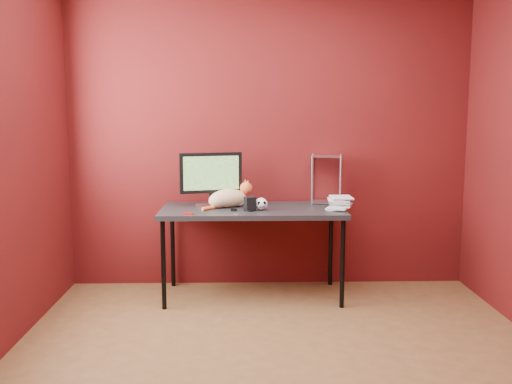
{
  "coord_description": "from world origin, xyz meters",
  "views": [
    {
      "loc": [
        -0.23,
        -3.25,
        1.54
      ],
      "look_at": [
        -0.13,
        1.15,
        0.92
      ],
      "focal_mm": 40.0,
      "sensor_mm": 36.0,
      "label": 1
    }
  ],
  "objects_px": {
    "monitor": "(211,177)",
    "book_stack": "(331,139)",
    "desk": "(253,214)",
    "speaker": "(250,204)",
    "skull_mug": "(261,204)",
    "cat": "(229,198)"
  },
  "relations": [
    {
      "from": "desk",
      "to": "book_stack",
      "type": "relative_size",
      "value": 1.32
    },
    {
      "from": "monitor",
      "to": "book_stack",
      "type": "relative_size",
      "value": 0.45
    },
    {
      "from": "monitor",
      "to": "book_stack",
      "type": "xyz_separation_m",
      "value": [
        0.97,
        -0.11,
        0.31
      ]
    },
    {
      "from": "desk",
      "to": "book_stack",
      "type": "bearing_deg",
      "value": -2.69
    },
    {
      "from": "monitor",
      "to": "speaker",
      "type": "xyz_separation_m",
      "value": [
        0.32,
        -0.21,
        -0.2
      ]
    },
    {
      "from": "skull_mug",
      "to": "book_stack",
      "type": "xyz_separation_m",
      "value": [
        0.56,
        0.07,
        0.51
      ]
    },
    {
      "from": "monitor",
      "to": "speaker",
      "type": "distance_m",
      "value": 0.43
    },
    {
      "from": "desk",
      "to": "cat",
      "type": "distance_m",
      "value": 0.24
    },
    {
      "from": "cat",
      "to": "skull_mug",
      "type": "xyz_separation_m",
      "value": [
        0.26,
        -0.15,
        -0.03
      ]
    },
    {
      "from": "desk",
      "to": "skull_mug",
      "type": "relative_size",
      "value": 14.58
    },
    {
      "from": "desk",
      "to": "speaker",
      "type": "xyz_separation_m",
      "value": [
        -0.02,
        -0.13,
        0.1
      ]
    },
    {
      "from": "monitor",
      "to": "cat",
      "type": "relative_size",
      "value": 1.24
    },
    {
      "from": "cat",
      "to": "skull_mug",
      "type": "height_order",
      "value": "cat"
    },
    {
      "from": "desk",
      "to": "cat",
      "type": "xyz_separation_m",
      "value": [
        -0.2,
        0.05,
        0.13
      ]
    },
    {
      "from": "desk",
      "to": "monitor",
      "type": "relative_size",
      "value": 2.93
    },
    {
      "from": "desk",
      "to": "cat",
      "type": "bearing_deg",
      "value": 165.09
    },
    {
      "from": "desk",
      "to": "speaker",
      "type": "distance_m",
      "value": 0.17
    },
    {
      "from": "skull_mug",
      "to": "speaker",
      "type": "bearing_deg",
      "value": -167.32
    },
    {
      "from": "monitor",
      "to": "speaker",
      "type": "height_order",
      "value": "monitor"
    },
    {
      "from": "skull_mug",
      "to": "book_stack",
      "type": "relative_size",
      "value": 0.09
    },
    {
      "from": "desk",
      "to": "book_stack",
      "type": "distance_m",
      "value": 0.88
    },
    {
      "from": "desk",
      "to": "book_stack",
      "type": "xyz_separation_m",
      "value": [
        0.63,
        -0.03,
        0.62
      ]
    }
  ]
}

